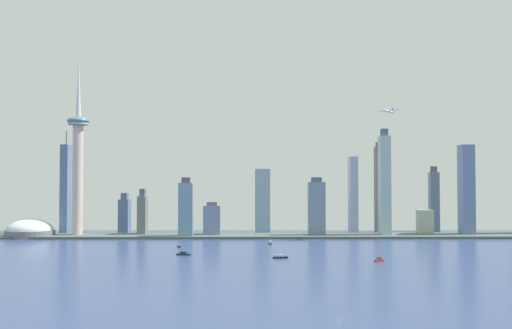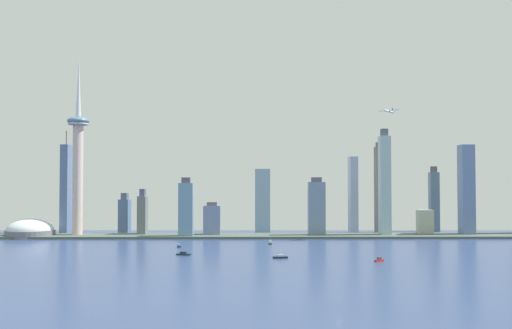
% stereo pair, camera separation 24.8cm
% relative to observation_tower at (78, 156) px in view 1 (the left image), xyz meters
% --- Properties ---
extents(ground_plane, '(6000.00, 6000.00, 0.00)m').
position_rel_observation_tower_xyz_m(ground_plane, '(325.74, -532.50, -127.10)').
color(ground_plane, navy).
extents(waterfront_pier, '(948.41, 69.84, 3.66)m').
position_rel_observation_tower_xyz_m(waterfront_pier, '(325.74, -5.36, -125.27)').
color(waterfront_pier, '#48564E').
rests_on(waterfront_pier, ground).
extents(observation_tower, '(34.27, 34.27, 283.78)m').
position_rel_observation_tower_xyz_m(observation_tower, '(0.00, 0.00, 0.00)').
color(observation_tower, beige).
rests_on(observation_tower, ground).
extents(stadium_dome, '(74.69, 74.69, 35.79)m').
position_rel_observation_tower_xyz_m(stadium_dome, '(-71.17, -4.37, -117.39)').
color(stadium_dome, slate).
rests_on(stadium_dome, ground).
extents(skyscraper_0, '(26.62, 14.89, 92.98)m').
position_rel_observation_tower_xyz_m(skyscraper_0, '(373.96, -5.96, -82.88)').
color(skyscraper_0, slate).
rests_on(skyscraper_0, ground).
extents(skyscraper_1, '(12.25, 16.46, 153.80)m').
position_rel_observation_tower_xyz_m(skyscraper_1, '(490.50, 78.09, -52.59)').
color(skyscraper_1, gray).
rests_on(skyscraper_1, ground).
extents(skyscraper_2, '(12.38, 24.56, 169.56)m').
position_rel_observation_tower_xyz_m(skyscraper_2, '(-31.44, 39.92, -53.62)').
color(skyscraper_2, slate).
rests_on(skyscraper_2, ground).
extents(skyscraper_3, '(25.05, 17.00, 107.68)m').
position_rel_observation_tower_xyz_m(skyscraper_3, '(291.07, 60.80, -73.26)').
color(skyscraper_3, '#85A4B9').
rests_on(skyscraper_3, ground).
extents(skyscraper_4, '(15.44, 15.26, 113.13)m').
position_rel_observation_tower_xyz_m(skyscraper_4, '(591.08, 94.85, -73.72)').
color(skyscraper_4, slate).
rests_on(skyscraper_4, ground).
extents(skyscraper_5, '(13.37, 24.31, 74.77)m').
position_rel_observation_tower_xyz_m(skyscraper_5, '(99.34, 13.34, -93.20)').
color(skyscraper_5, slate).
rests_on(skyscraper_5, ground).
extents(skyscraper_6, '(21.84, 17.89, 92.64)m').
position_rel_observation_tower_xyz_m(skyscraper_6, '(172.20, -21.65, -83.41)').
color(skyscraper_6, '#678FA6').
rests_on(skyscraper_6, ground).
extents(skyscraper_7, '(20.23, 23.62, 144.68)m').
position_rel_observation_tower_xyz_m(skyscraper_7, '(613.51, 5.44, -54.76)').
color(skyscraper_7, '#5D76A1').
rests_on(skyscraper_7, ground).
extents(skyscraper_8, '(26.35, 18.82, 54.12)m').
position_rel_observation_tower_xyz_m(skyscraper_8, '(210.29, 3.10, -101.78)').
color(skyscraper_8, slate).
rests_on(skyscraper_8, ground).
extents(skyscraper_9, '(24.34, 16.55, 41.06)m').
position_rel_observation_tower_xyz_m(skyscraper_9, '(550.45, 16.22, -106.57)').
color(skyscraper_9, '#A8B098').
rests_on(skyscraper_9, ground).
extents(skyscraper_10, '(16.46, 19.92, 169.50)m').
position_rel_observation_tower_xyz_m(skyscraper_10, '(482.05, -0.52, -45.94)').
color(skyscraper_10, '#9AB9BB').
rests_on(skyscraper_10, ground).
extents(skyscraper_12, '(12.69, 26.84, 127.94)m').
position_rel_observation_tower_xyz_m(skyscraper_12, '(442.14, 54.02, -63.13)').
color(skyscraper_12, '#A0ABC8').
rests_on(skyscraper_12, ground).
extents(skyscraper_13, '(16.20, 26.76, 67.77)m').
position_rel_observation_tower_xyz_m(skyscraper_13, '(63.75, 45.21, -96.42)').
color(skyscraper_13, slate).
rests_on(skyscraper_13, ground).
extents(boat_0, '(4.61, 15.91, 8.84)m').
position_rel_observation_tower_xyz_m(boat_0, '(298.33, -105.60, -125.60)').
color(boat_0, '#222430').
rests_on(boat_0, ground).
extents(boat_1, '(17.19, 9.21, 9.72)m').
position_rel_observation_tower_xyz_m(boat_1, '(304.28, -251.69, -125.72)').
color(boat_1, black).
rests_on(boat_1, ground).
extents(boat_3, '(17.65, 10.31, 4.30)m').
position_rel_observation_tower_xyz_m(boat_3, '(192.93, -223.43, -125.56)').
color(boat_3, '#17282C').
rests_on(boat_3, ground).
extents(boat_4, '(11.40, 8.34, 4.79)m').
position_rel_observation_tower_xyz_m(boat_4, '(408.80, -280.01, -125.36)').
color(boat_4, '#B42429').
rests_on(boat_4, ground).
extents(boat_5, '(5.98, 10.16, 4.47)m').
position_rel_observation_tower_xyz_m(boat_5, '(177.16, -142.24, -125.50)').
color(boat_5, '#191838').
rests_on(boat_5, ground).
extents(airplane, '(28.68, 29.27, 8.25)m').
position_rel_observation_tower_xyz_m(airplane, '(479.66, -40.23, 65.52)').
color(airplane, silver).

